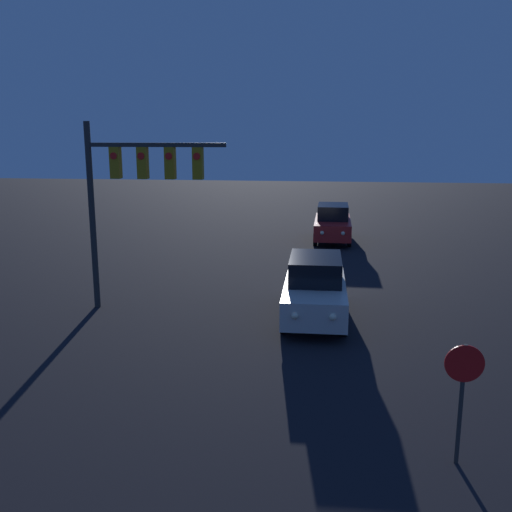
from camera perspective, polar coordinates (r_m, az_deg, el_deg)
car_near at (r=16.30m, az=5.91°, el=-3.23°), size 1.78×4.42×1.76m
car_far at (r=28.00m, az=7.67°, el=3.28°), size 1.78×4.42×1.76m
traffic_signal_mast at (r=16.93m, az=-12.12°, el=7.44°), size 4.12×0.30×5.52m
stop_sign at (r=9.67m, az=19.96°, el=-11.89°), size 0.61×0.07×2.03m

